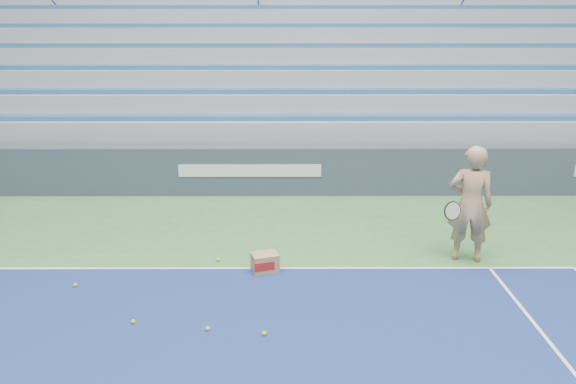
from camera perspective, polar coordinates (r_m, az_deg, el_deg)
The scene contains 9 objects.
sponsor_barrier at distance 12.77m, azimuth -3.83°, elevation 2.15°, with size 30.00×0.32×1.10m.
bleachers at distance 18.09m, azimuth -2.83°, elevation 12.51°, with size 31.00×9.15×7.30m.
tennis_player at distance 9.62m, azimuth 18.03°, elevation -1.18°, with size 1.00×0.92×1.96m.
ball_box at distance 9.03m, azimuth -2.35°, elevation -7.17°, with size 0.48×0.42×0.30m.
tennis_ball_0 at distance 7.57m, azimuth -8.15°, elevation -13.60°, with size 0.07×0.07×0.07m, color #A0D02A.
tennis_ball_1 at distance 7.92m, azimuth -15.44°, elevation -12.60°, with size 0.07×0.07×0.07m, color #A0D02A.
tennis_ball_2 at distance 7.41m, azimuth -2.43°, elevation -14.17°, with size 0.07×0.07×0.07m, color #A0D02A.
tennis_ball_3 at distance 9.49m, azimuth -7.14°, elevation -6.83°, with size 0.07×0.07×0.07m, color #A0D02A.
tennis_ball_4 at distance 9.16m, azimuth -20.81°, elevation -8.84°, with size 0.07×0.07×0.07m, color #A0D02A.
Camera 1 is at (0.82, 3.60, 3.92)m, focal length 35.00 mm.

